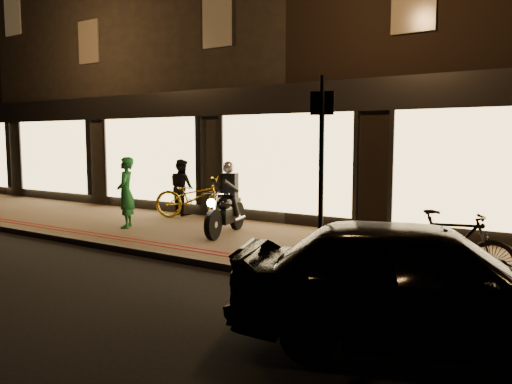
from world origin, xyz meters
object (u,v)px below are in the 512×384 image
(person_green, at_px, (126,192))
(bicycle_gold, at_px, (194,197))
(sign_post, at_px, (321,165))
(motorcycle, at_px, (226,206))
(parked_car, at_px, (422,282))

(person_green, bearing_deg, bicycle_gold, 128.44)
(sign_post, distance_m, bicycle_gold, 6.11)
(person_green, bearing_deg, sign_post, 40.40)
(motorcycle, xyz_separation_m, bicycle_gold, (-1.97, 1.26, -0.05))
(sign_post, bearing_deg, motorcycle, 149.26)
(sign_post, distance_m, person_green, 5.81)
(bicycle_gold, distance_m, person_green, 1.97)
(sign_post, height_order, parked_car, sign_post)
(sign_post, bearing_deg, bicycle_gold, 148.51)
(motorcycle, relative_size, sign_post, 0.64)
(parked_car, bearing_deg, bicycle_gold, 37.53)
(sign_post, relative_size, parked_car, 0.74)
(bicycle_gold, bearing_deg, parked_car, -144.30)
(bicycle_gold, bearing_deg, person_green, 144.96)
(parked_car, bearing_deg, motorcycle, 37.12)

